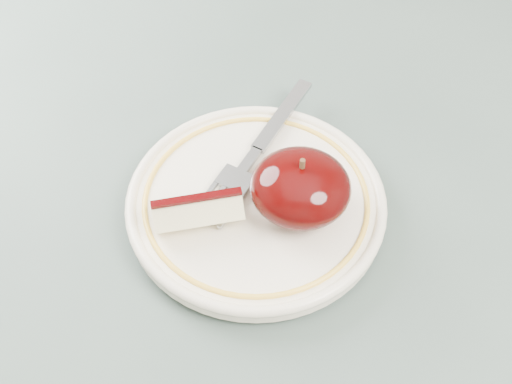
# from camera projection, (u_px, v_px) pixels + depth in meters

# --- Properties ---
(table) EXTENTS (0.90, 0.90, 0.75)m
(table) POSITION_uv_depth(u_px,v_px,m) (261.00, 265.00, 0.64)
(table) COLOR brown
(table) RESTS_ON ground
(plate) EXTENTS (0.20, 0.20, 0.02)m
(plate) POSITION_uv_depth(u_px,v_px,m) (256.00, 203.00, 0.56)
(plate) COLOR beige
(plate) RESTS_ON table
(apple_half) EXTENTS (0.08, 0.07, 0.06)m
(apple_half) POSITION_uv_depth(u_px,v_px,m) (300.00, 188.00, 0.53)
(apple_half) COLOR black
(apple_half) RESTS_ON plate
(apple_wedge) EXTENTS (0.07, 0.05, 0.03)m
(apple_wedge) POSITION_uv_depth(u_px,v_px,m) (198.00, 211.00, 0.53)
(apple_wedge) COLOR #F3E7B3
(apple_wedge) RESTS_ON plate
(fork) EXTENTS (0.08, 0.17, 0.00)m
(fork) POSITION_uv_depth(u_px,v_px,m) (257.00, 151.00, 0.58)
(fork) COLOR #919499
(fork) RESTS_ON plate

